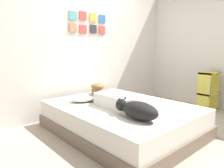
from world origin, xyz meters
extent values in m
plane|color=tan|center=(0.00, 0.00, 0.00)|extent=(12.27, 12.27, 0.00)
cube|color=silver|center=(0.00, 1.44, 1.25)|extent=(4.14, 0.10, 2.50)
cube|color=tan|center=(-0.32, 1.38, 1.55)|extent=(0.15, 0.02, 0.15)
cube|color=#CC4C47|center=(-0.11, 1.38, 1.54)|extent=(0.15, 0.02, 0.15)
cube|color=#333338|center=(0.12, 1.38, 1.56)|extent=(0.15, 0.02, 0.15)
cube|color=#CC4C47|center=(0.32, 1.38, 1.55)|extent=(0.15, 0.02, 0.15)
cube|color=#59A5B2|center=(-0.31, 1.38, 1.76)|extent=(0.15, 0.02, 0.15)
cube|color=#CC4C47|center=(-0.11, 1.38, 1.78)|extent=(0.15, 0.02, 0.15)
cube|color=gold|center=(0.11, 1.38, 1.77)|extent=(0.15, 0.02, 0.15)
cube|color=#3372B2|center=(0.33, 1.38, 1.76)|extent=(0.15, 0.02, 0.15)
cube|color=silver|center=(2.12, 0.20, 1.25)|extent=(0.10, 5.79, 2.50)
cube|color=#726051|center=(-0.26, 0.23, 0.08)|extent=(1.58, 2.07, 0.17)
cube|color=silver|center=(-0.26, 0.23, 0.28)|extent=(1.53, 2.01, 0.23)
ellipsoid|color=white|center=(-0.50, 0.75, 0.45)|extent=(0.52, 0.32, 0.11)
cube|color=silver|center=(-0.36, 0.16, 0.49)|extent=(0.42, 0.64, 0.18)
ellipsoid|color=#8C664C|center=(-0.36, 0.50, 0.51)|extent=(0.32, 0.20, 0.16)
sphere|color=#8C664C|center=(-0.36, 0.66, 0.55)|extent=(0.19, 0.19, 0.19)
ellipsoid|color=olive|center=(-0.36, 0.66, 0.62)|extent=(0.20, 0.20, 0.10)
cylinder|color=#8C664C|center=(-0.46, 0.64, 0.48)|extent=(0.23, 0.07, 0.14)
cylinder|color=#8C664C|center=(-0.26, 0.64, 0.48)|extent=(0.23, 0.07, 0.14)
ellipsoid|color=black|center=(-0.54, -0.36, 0.50)|extent=(0.26, 0.48, 0.20)
sphere|color=black|center=(-0.57, -0.10, 0.52)|extent=(0.15, 0.15, 0.15)
cone|color=black|center=(-0.59, -0.08, 0.59)|extent=(0.05, 0.05, 0.05)
cone|color=black|center=(-0.49, -0.08, 0.59)|extent=(0.05, 0.05, 0.05)
cylinder|color=#D84C47|center=(-0.04, 0.61, 0.44)|extent=(0.09, 0.09, 0.07)
torus|color=#D84C47|center=(0.02, 0.61, 0.44)|extent=(0.05, 0.01, 0.05)
cube|color=black|center=(-0.37, 0.26, 0.40)|extent=(0.07, 0.14, 0.01)
cube|color=#D8CC4C|center=(1.56, -0.12, 0.38)|extent=(0.03, 0.24, 0.75)
cube|color=#D8CC4C|center=(1.98, -0.12, 0.38)|extent=(0.03, 0.24, 0.75)
cube|color=#D8CC4C|center=(1.77, -0.12, 0.01)|extent=(0.45, 0.24, 0.03)
cube|color=#D8CC4C|center=(1.77, -0.12, 0.34)|extent=(0.45, 0.24, 0.03)
cube|color=#D8CC4C|center=(1.77, -0.12, 0.73)|extent=(0.45, 0.24, 0.03)
cube|color=#3F8C59|center=(1.59, -0.12, 0.44)|extent=(0.03, 0.19, 0.17)
cube|color=#3866A5|center=(1.62, -0.12, 0.44)|extent=(0.02, 0.20, 0.17)
cube|color=gold|center=(1.66, -0.12, 0.45)|extent=(0.03, 0.16, 0.20)
cube|color=#724C8C|center=(1.70, -0.12, 0.46)|extent=(0.02, 0.15, 0.22)
camera|label=1|loc=(-2.25, -1.81, 1.17)|focal=32.99mm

